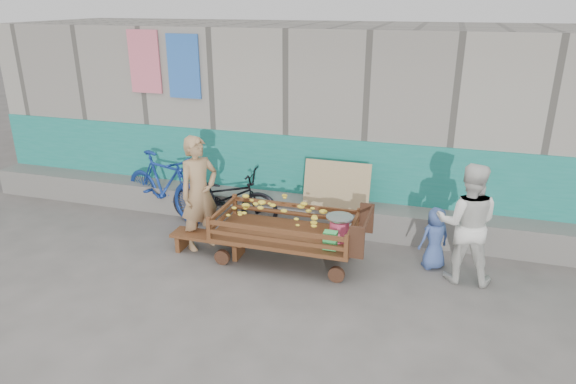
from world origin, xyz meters
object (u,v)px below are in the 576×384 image
(bicycle_dark, at_px, (224,197))
(woman, at_px, (467,223))
(bench, at_px, (210,240))
(child, at_px, (435,238))
(bicycle_blue, at_px, (165,186))
(banana_cart, at_px, (283,221))
(vendor_man, at_px, (199,193))

(bicycle_dark, bearing_deg, woman, -104.53)
(bench, xyz_separation_m, child, (3.05, 0.49, 0.23))
(woman, height_order, bicycle_dark, woman)
(child, bearing_deg, bicycle_dark, -43.17)
(bench, xyz_separation_m, bicycle_blue, (-1.25, 0.99, 0.34))
(banana_cart, bearing_deg, bench, -175.73)
(bench, distance_m, child, 3.10)
(vendor_man, relative_size, child, 1.93)
(banana_cart, height_order, bicycle_dark, bicycle_dark)
(vendor_man, distance_m, bicycle_dark, 0.91)
(banana_cart, xyz_separation_m, bicycle_dark, (-1.27, 0.91, -0.14))
(banana_cart, xyz_separation_m, woman, (2.35, 0.20, 0.18))
(banana_cart, bearing_deg, child, 11.77)
(bench, distance_m, woman, 3.47)
(bench, bearing_deg, bicycle_dark, 101.39)
(bicycle_blue, bearing_deg, bicycle_dark, -71.42)
(bench, height_order, bicycle_blue, bicycle_blue)
(bench, bearing_deg, vendor_man, 141.46)
(vendor_man, xyz_separation_m, woman, (3.61, 0.12, -0.04))
(bench, relative_size, bicycle_dark, 0.62)
(banana_cart, bearing_deg, woman, 4.92)
(child, bearing_deg, vendor_man, -28.62)
(bench, relative_size, bicycle_blue, 0.61)
(banana_cart, distance_m, woman, 2.36)
(banana_cart, height_order, bench, banana_cart)
(child, height_order, bicycle_blue, bicycle_blue)
(child, bearing_deg, bicycle_blue, -41.08)
(banana_cart, bearing_deg, bicycle_dark, 144.30)
(vendor_man, bearing_deg, bench, -97.65)
(banana_cart, relative_size, bicycle_dark, 1.18)
(woman, distance_m, bicycle_dark, 3.69)
(woman, bearing_deg, bench, 4.82)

